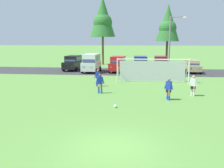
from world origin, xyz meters
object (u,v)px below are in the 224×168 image
(player_defender_far, at_px, (169,89))
(parked_car_slot_center_left, at_px, (118,64))
(player_midfield_center, at_px, (98,78))
(player_winger_left, at_px, (193,86))
(parked_car_slot_left, at_px, (92,62))
(parked_car_slot_far_left, at_px, (73,63))
(parked_car_slot_right, at_px, (192,66))
(parked_car_slot_center_right, at_px, (161,64))
(soccer_ball, at_px, (115,106))
(soccer_goal, at_px, (152,70))
(parked_car_slot_center, at_px, (140,64))
(street_lamp, at_px, (171,46))
(player_striker_near, at_px, (100,84))

(player_defender_far, distance_m, parked_car_slot_center_left, 16.98)
(player_midfield_center, distance_m, player_winger_left, 8.81)
(parked_car_slot_left, bearing_deg, player_midfield_center, -75.86)
(parked_car_slot_left, bearing_deg, parked_car_slot_far_left, 152.37)
(player_defender_far, distance_m, parked_car_slot_right, 17.21)
(player_midfield_center, relative_size, parked_car_slot_right, 0.39)
(parked_car_slot_far_left, height_order, parked_car_slot_right, parked_car_slot_far_left)
(player_defender_far, height_order, parked_car_slot_center_left, parked_car_slot_center_left)
(parked_car_slot_center_left, bearing_deg, parked_car_slot_center_right, 7.54)
(parked_car_slot_far_left, height_order, parked_car_slot_center_left, same)
(soccer_ball, relative_size, parked_car_slot_right, 0.05)
(soccer_goal, bearing_deg, parked_car_slot_center, 98.40)
(player_winger_left, relative_size, street_lamp, 0.23)
(soccer_goal, xyz_separation_m, parked_car_slot_center_left, (-4.36, 8.01, -0.18))
(player_winger_left, bearing_deg, parked_car_slot_center, 105.48)
(parked_car_slot_center_left, distance_m, parked_car_slot_center, 3.14)
(parked_car_slot_center, distance_m, parked_car_slot_right, 7.04)
(player_striker_near, relative_size, parked_car_slot_center_right, 0.35)
(soccer_goal, height_order, parked_car_slot_center, soccer_goal)
(parked_car_slot_center, xyz_separation_m, parked_car_slot_center_right, (2.84, 0.51, 0.00))
(player_winger_left, distance_m, street_lamp, 10.56)
(parked_car_slot_far_left, height_order, parked_car_slot_center_right, same)
(parked_car_slot_center_right, xyz_separation_m, street_lamp, (0.70, -5.25, 2.59))
(parked_car_slot_center_left, xyz_separation_m, parked_car_slot_center, (3.13, 0.28, 0.00))
(player_winger_left, xyz_separation_m, street_lamp, (-0.59, 10.15, 2.88))
(player_winger_left, bearing_deg, soccer_ball, -144.11)
(player_striker_near, xyz_separation_m, street_lamp, (6.90, 9.98, 2.88))
(parked_car_slot_right, bearing_deg, soccer_ball, -114.51)
(parked_car_slot_far_left, xyz_separation_m, parked_car_slot_center_right, (12.70, -0.31, 0.00))
(player_striker_near, height_order, parked_car_slot_right, parked_car_slot_right)
(soccer_ball, bearing_deg, street_lamp, 70.07)
(player_winger_left, height_order, parked_car_slot_center_left, parked_car_slot_center_left)
(street_lamp, bearing_deg, soccer_ball, -109.93)
(player_winger_left, distance_m, parked_car_slot_center_left, 16.31)
(parked_car_slot_center_right, bearing_deg, player_striker_near, -112.18)
(parked_car_slot_right, bearing_deg, street_lamp, -126.41)
(soccer_ball, distance_m, player_defender_far, 4.58)
(soccer_goal, bearing_deg, parked_car_slot_far_left, 140.59)
(player_striker_near, distance_m, player_defender_far, 5.68)
(soccer_ball, xyz_separation_m, player_striker_near, (-1.71, 4.35, 0.71))
(parked_car_slot_center, height_order, parked_car_slot_center_right, same)
(soccer_ball, relative_size, player_midfield_center, 0.13)
(parked_car_slot_left, height_order, street_lamp, street_lamp)
(soccer_ball, relative_size, parked_car_slot_far_left, 0.05)
(parked_car_slot_left, relative_size, parked_car_slot_right, 1.15)
(player_winger_left, distance_m, parked_car_slot_center, 15.44)
(street_lamp, bearing_deg, player_winger_left, -86.69)
(soccer_goal, height_order, parked_car_slot_right, soccer_goal)
(player_midfield_center, height_order, parked_car_slot_right, parked_car_slot_right)
(parked_car_slot_left, height_order, parked_car_slot_center, parked_car_slot_left)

